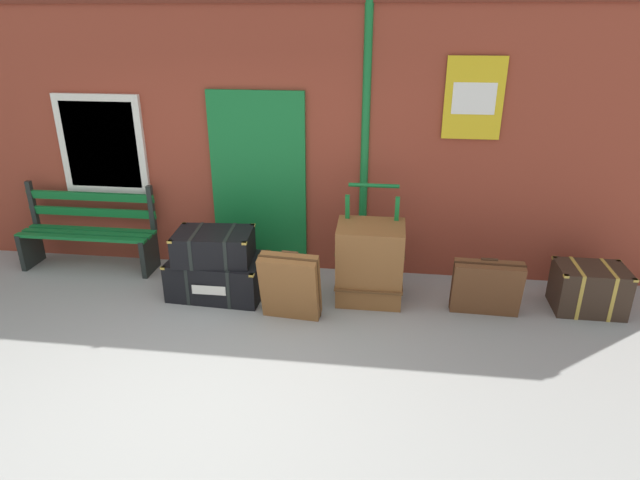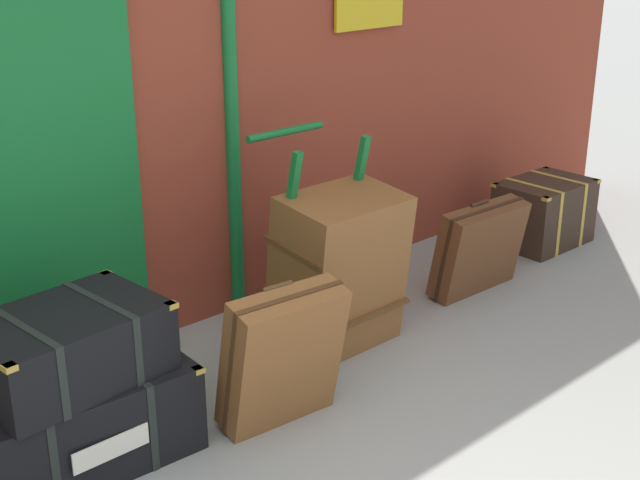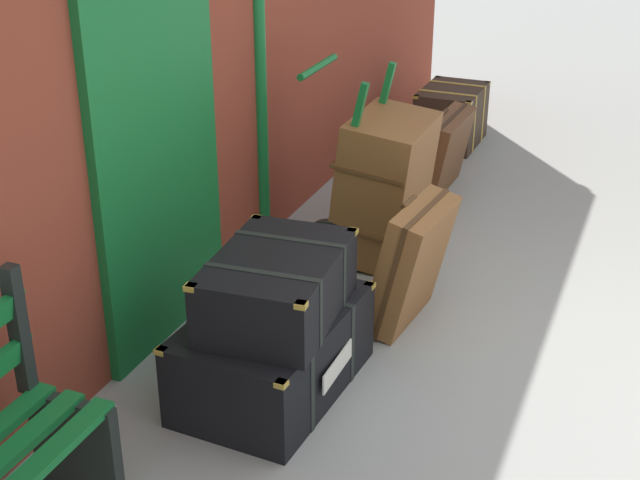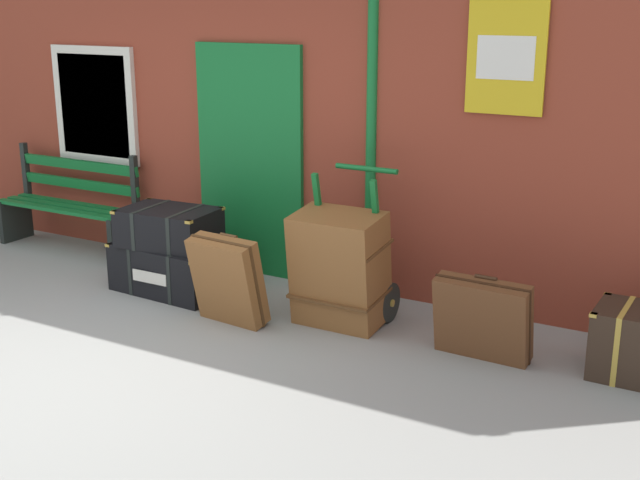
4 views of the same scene
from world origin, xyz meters
name	(u,v)px [view 2 (image 2 of 4)]	position (x,y,z in m)	size (l,w,h in m)	color
brick_facade	(13,73)	(-0.01, 2.60, 1.60)	(10.40, 0.35, 3.20)	brown
steamer_trunk_base	(74,417)	(-0.32, 1.67, 0.21)	(1.04, 0.70, 0.43)	black
steamer_trunk_middle	(67,347)	(-0.33, 1.63, 0.58)	(0.85, 0.61, 0.33)	black
porters_trolley	(317,292)	(1.32, 1.84, 0.27)	(0.71, 0.63, 1.19)	black
large_brown_trunk	(339,270)	(1.32, 1.67, 0.46)	(0.70, 0.53, 0.92)	brown
suitcase_charcoal	(479,249)	(2.50, 1.59, 0.30)	(0.70, 0.30, 0.61)	brown
suitcase_brown	(282,357)	(0.55, 1.25, 0.36)	(0.61, 0.39, 0.73)	brown
corner_trunk	(543,212)	(3.57, 1.82, 0.24)	(0.70, 0.50, 0.49)	#332319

